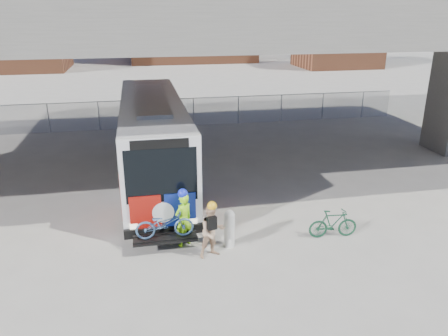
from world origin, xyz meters
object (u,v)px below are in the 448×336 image
object	(u,v)px
cyclist_tan	(212,231)
bike_parked	(333,224)
cyclist_hivis	(184,218)
bus	(153,133)
bollard	(229,227)

from	to	relation	value
cyclist_tan	bike_parked	size ratio (longest dim) A/B	1.12
cyclist_hivis	bike_parked	world-z (taller)	cyclist_hivis
bus	bollard	distance (m)	7.13
bollard	bike_parked	distance (m)	3.51
cyclist_hivis	cyclist_tan	xyz separation A→B (m)	(0.78, -0.84, -0.08)
bus	cyclist_hivis	bearing A→B (deg)	-84.42
bike_parked	bollard	bearing A→B (deg)	93.31
bollard	bike_parked	xyz separation A→B (m)	(3.51, -0.09, -0.19)
bike_parked	bus	bearing A→B (deg)	43.99
bollard	cyclist_hivis	size ratio (longest dim) A/B	0.65
bollard	cyclist_tan	bearing A→B (deg)	-143.00
bollard	bike_parked	world-z (taller)	bollard
cyclist_tan	bus	bearing A→B (deg)	85.44
bus	bollard	size ratio (longest dim) A/B	10.14
bollard	bus	bearing A→B (deg)	106.90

